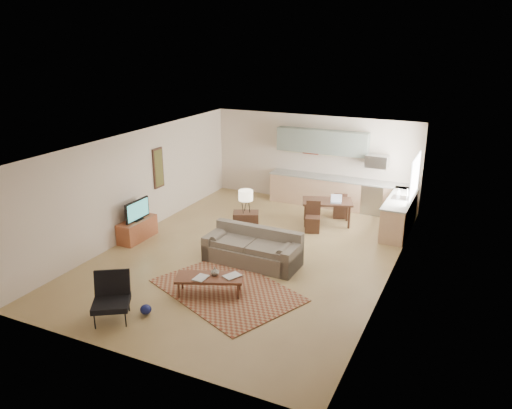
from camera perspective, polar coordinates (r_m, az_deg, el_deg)
The scene contains 25 objects.
room at distance 11.54m, azimuth -0.63°, elevation 0.51°, with size 9.00×9.00×9.00m.
kitchen_counter_back at distance 15.25m, azimuth 9.30°, elevation 1.32°, with size 4.26×0.64×0.92m, color tan, non-canonical shape.
kitchen_counter_right at distance 13.76m, azimuth 16.04°, elevation -1.12°, with size 0.64×2.26×0.92m, color tan, non-canonical shape.
kitchen_range at distance 15.01m, azimuth 13.32°, elevation 0.74°, with size 0.62×0.62×0.90m, color #A5A8AD.
kitchen_microwave at distance 14.74m, azimuth 13.66°, elevation 4.83°, with size 0.62×0.40×0.35m, color #A5A8AD.
upper_cabinets at distance 15.19m, azimuth 7.56°, elevation 7.14°, with size 2.80×0.34×0.70m, color gray.
window_right at distance 13.40m, azimuth 17.71°, elevation 3.09°, with size 0.02×1.40×1.05m, color white.
wall_art_left at distance 13.83m, azimuth -11.08°, elevation 4.11°, with size 0.06×0.42×1.10m, color olive, non-canonical shape.
triptych at distance 15.48m, azimuth 6.27°, elevation 6.66°, with size 1.70×0.04×0.50m, color beige, non-canonical shape.
rug at distance 10.39m, azimuth -3.34°, elevation -9.74°, with size 2.87×1.99×0.02m, color brown.
sofa at distance 11.38m, azimuth -0.45°, elevation -4.92°, with size 2.28×0.99×0.79m, color #6A5F52, non-canonical shape.
coffee_table at distance 10.19m, azimuth -5.32°, elevation -9.18°, with size 1.35×0.53×0.41m, color #522B1C, non-canonical shape.
book_a at distance 10.08m, azimuth -6.92°, elevation -8.20°, with size 0.24×0.32×0.03m, color maroon.
book_b at distance 10.15m, azimuth -3.16°, elevation -7.91°, with size 0.37×0.41×0.03m, color navy.
vase at distance 10.09m, azimuth -4.72°, elevation -7.62°, with size 0.18×0.18×0.18m, color black.
armchair at distance 9.57m, azimuth -16.25°, elevation -10.33°, with size 0.75×0.75×0.86m, color black, non-canonical shape.
tv_credenza at distance 13.11m, azimuth -13.40°, elevation -2.79°, with size 0.44×1.15×0.53m, color brown, non-canonical shape.
tv at distance 12.90m, azimuth -13.42°, elevation -0.64°, with size 0.09×0.88×0.53m, color black, non-canonical shape.
console_table at distance 12.68m, azimuth -1.16°, elevation -2.48°, with size 0.64×0.43×0.75m, color #3A2318, non-canonical shape.
table_lamp at distance 12.45m, azimuth -1.18°, elevation 0.40°, with size 0.36×0.36×0.60m, color beige, non-canonical shape.
dining_table at distance 13.88m, azimuth 8.10°, elevation -0.89°, with size 1.35×0.77×0.68m, color #3A2318, non-canonical shape.
dining_chair_near at distance 13.29m, azimuth 6.51°, elevation -1.44°, with size 0.39×0.40×0.81m, color #3A2318, non-canonical shape.
dining_chair_far at distance 14.45m, azimuth 9.57°, elevation -0.00°, with size 0.37×0.38×0.77m, color #3A2318, non-canonical shape.
laptop at distance 13.58m, azimuth 9.15°, elevation 0.61°, with size 0.29×0.22×0.22m, color #A5A8AD, non-canonical shape.
soap_bottle at distance 13.80m, azimuth 15.99°, elevation 1.39°, with size 0.10×0.10×0.19m, color beige.
Camera 1 is at (4.77, -9.87, 4.96)m, focal length 35.00 mm.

